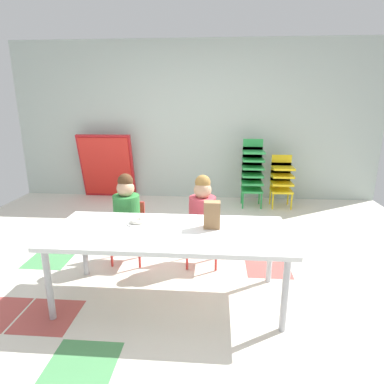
{
  "coord_description": "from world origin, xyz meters",
  "views": [
    {
      "loc": [
        0.37,
        -2.94,
        1.59
      ],
      "look_at": [
        0.17,
        -0.34,
        0.86
      ],
      "focal_mm": 30.25,
      "sensor_mm": 36.0,
      "label": 1
    }
  ],
  "objects_px": {
    "seated_child_near_camera": "(127,210)",
    "kid_chair_yellow_stack": "(282,178)",
    "kid_chair_green_stack": "(252,170)",
    "paper_plate_near_edge": "(138,223)",
    "seated_child_middle_seat": "(202,212)",
    "paper_bag_brown": "(212,215)",
    "folded_activity_table": "(107,167)",
    "donut_powdered_on_plate": "(137,221)",
    "craft_table": "(170,236)"
  },
  "relations": [
    {
      "from": "paper_plate_near_edge",
      "to": "paper_bag_brown",
      "type": "bearing_deg",
      "value": -3.88
    },
    {
      "from": "seated_child_middle_seat",
      "to": "kid_chair_green_stack",
      "type": "distance_m",
      "value": 2.09
    },
    {
      "from": "craft_table",
      "to": "kid_chair_green_stack",
      "type": "height_order",
      "value": "kid_chair_green_stack"
    },
    {
      "from": "seated_child_near_camera",
      "to": "kid_chair_yellow_stack",
      "type": "xyz_separation_m",
      "value": [
        1.89,
        1.98,
        -0.1
      ]
    },
    {
      "from": "seated_child_middle_seat",
      "to": "kid_chair_yellow_stack",
      "type": "xyz_separation_m",
      "value": [
        1.14,
        1.98,
        -0.1
      ]
    },
    {
      "from": "kid_chair_yellow_stack",
      "to": "paper_bag_brown",
      "type": "bearing_deg",
      "value": -112.43
    },
    {
      "from": "donut_powdered_on_plate",
      "to": "seated_child_near_camera",
      "type": "bearing_deg",
      "value": 114.91
    },
    {
      "from": "kid_chair_green_stack",
      "to": "folded_activity_table",
      "type": "relative_size",
      "value": 0.96
    },
    {
      "from": "seated_child_middle_seat",
      "to": "donut_powdered_on_plate",
      "type": "height_order",
      "value": "seated_child_middle_seat"
    },
    {
      "from": "seated_child_middle_seat",
      "to": "donut_powdered_on_plate",
      "type": "distance_m",
      "value": 0.72
    },
    {
      "from": "craft_table",
      "to": "seated_child_near_camera",
      "type": "height_order",
      "value": "seated_child_near_camera"
    },
    {
      "from": "seated_child_near_camera",
      "to": "kid_chair_green_stack",
      "type": "height_order",
      "value": "kid_chair_green_stack"
    },
    {
      "from": "donut_powdered_on_plate",
      "to": "kid_chair_green_stack",
      "type": "bearing_deg",
      "value": 64.01
    },
    {
      "from": "seated_child_near_camera",
      "to": "paper_bag_brown",
      "type": "xyz_separation_m",
      "value": [
        0.85,
        -0.53,
        0.17
      ]
    },
    {
      "from": "seated_child_middle_seat",
      "to": "folded_activity_table",
      "type": "xyz_separation_m",
      "value": [
        -1.71,
        2.25,
        -0.02
      ]
    },
    {
      "from": "kid_chair_green_stack",
      "to": "folded_activity_table",
      "type": "bearing_deg",
      "value": 173.48
    },
    {
      "from": "craft_table",
      "to": "paper_bag_brown",
      "type": "relative_size",
      "value": 8.52
    },
    {
      "from": "kid_chair_green_stack",
      "to": "donut_powdered_on_plate",
      "type": "xyz_separation_m",
      "value": [
        -1.2,
        -2.47,
        0.06
      ]
    },
    {
      "from": "paper_plate_near_edge",
      "to": "donut_powdered_on_plate",
      "type": "height_order",
      "value": "donut_powdered_on_plate"
    },
    {
      "from": "seated_child_middle_seat",
      "to": "kid_chair_green_stack",
      "type": "xyz_separation_m",
      "value": [
        0.68,
        1.98,
        0.02
      ]
    },
    {
      "from": "seated_child_middle_seat",
      "to": "kid_chair_yellow_stack",
      "type": "distance_m",
      "value": 2.28
    },
    {
      "from": "craft_table",
      "to": "paper_bag_brown",
      "type": "bearing_deg",
      "value": 14.67
    },
    {
      "from": "seated_child_near_camera",
      "to": "folded_activity_table",
      "type": "relative_size",
      "value": 0.84
    },
    {
      "from": "seated_child_near_camera",
      "to": "seated_child_middle_seat",
      "type": "bearing_deg",
      "value": 0.0
    },
    {
      "from": "seated_child_near_camera",
      "to": "paper_plate_near_edge",
      "type": "height_order",
      "value": "seated_child_near_camera"
    },
    {
      "from": "seated_child_middle_seat",
      "to": "paper_plate_near_edge",
      "type": "height_order",
      "value": "seated_child_middle_seat"
    },
    {
      "from": "seated_child_middle_seat",
      "to": "paper_bag_brown",
      "type": "height_order",
      "value": "seated_child_middle_seat"
    },
    {
      "from": "kid_chair_green_stack",
      "to": "paper_plate_near_edge",
      "type": "xyz_separation_m",
      "value": [
        -1.2,
        -2.47,
        0.04
      ]
    },
    {
      "from": "seated_child_near_camera",
      "to": "kid_chair_green_stack",
      "type": "distance_m",
      "value": 2.44
    },
    {
      "from": "paper_bag_brown",
      "to": "seated_child_near_camera",
      "type": "bearing_deg",
      "value": 147.86
    },
    {
      "from": "seated_child_near_camera",
      "to": "donut_powdered_on_plate",
      "type": "bearing_deg",
      "value": -65.09
    },
    {
      "from": "seated_child_middle_seat",
      "to": "kid_chair_yellow_stack",
      "type": "relative_size",
      "value": 1.15
    },
    {
      "from": "seated_child_middle_seat",
      "to": "paper_bag_brown",
      "type": "xyz_separation_m",
      "value": [
        0.1,
        -0.53,
        0.17
      ]
    },
    {
      "from": "folded_activity_table",
      "to": "paper_bag_brown",
      "type": "xyz_separation_m",
      "value": [
        1.81,
        -2.79,
        0.18
      ]
    },
    {
      "from": "folded_activity_table",
      "to": "donut_powdered_on_plate",
      "type": "bearing_deg",
      "value": -66.53
    },
    {
      "from": "paper_plate_near_edge",
      "to": "seated_child_near_camera",
      "type": "bearing_deg",
      "value": 114.91
    },
    {
      "from": "kid_chair_yellow_stack",
      "to": "folded_activity_table",
      "type": "height_order",
      "value": "folded_activity_table"
    },
    {
      "from": "folded_activity_table",
      "to": "donut_powdered_on_plate",
      "type": "distance_m",
      "value": 2.99
    },
    {
      "from": "paper_plate_near_edge",
      "to": "kid_chair_green_stack",
      "type": "bearing_deg",
      "value": 64.01
    },
    {
      "from": "seated_child_middle_seat",
      "to": "folded_activity_table",
      "type": "distance_m",
      "value": 2.83
    },
    {
      "from": "paper_plate_near_edge",
      "to": "folded_activity_table",
      "type": "bearing_deg",
      "value": 113.47
    },
    {
      "from": "seated_child_near_camera",
      "to": "donut_powdered_on_plate",
      "type": "height_order",
      "value": "seated_child_near_camera"
    },
    {
      "from": "kid_chair_green_stack",
      "to": "paper_plate_near_edge",
      "type": "distance_m",
      "value": 2.75
    },
    {
      "from": "seated_child_middle_seat",
      "to": "paper_bag_brown",
      "type": "distance_m",
      "value": 0.57
    },
    {
      "from": "folded_activity_table",
      "to": "paper_plate_near_edge",
      "type": "height_order",
      "value": "folded_activity_table"
    },
    {
      "from": "seated_child_near_camera",
      "to": "seated_child_middle_seat",
      "type": "relative_size",
      "value": 1.0
    },
    {
      "from": "kid_chair_yellow_stack",
      "to": "paper_plate_near_edge",
      "type": "bearing_deg",
      "value": -123.86
    },
    {
      "from": "kid_chair_green_stack",
      "to": "paper_bag_brown",
      "type": "relative_size",
      "value": 4.73
    },
    {
      "from": "kid_chair_green_stack",
      "to": "kid_chair_yellow_stack",
      "type": "relative_size",
      "value": 1.3
    },
    {
      "from": "craft_table",
      "to": "kid_chair_green_stack",
      "type": "distance_m",
      "value": 2.76
    }
  ]
}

